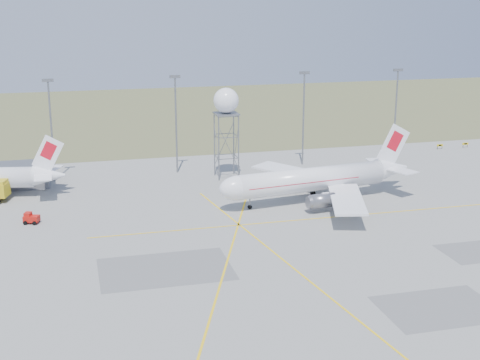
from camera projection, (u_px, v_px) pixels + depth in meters
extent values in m
plane|color=#9B9C97|center=(345.00, 300.00, 82.19)|extent=(400.00, 400.00, 0.00)
cube|color=#566538|center=(171.00, 113.00, 212.83)|extent=(400.00, 120.00, 0.03)
cube|color=slate|center=(2.00, 177.00, 130.59)|extent=(18.00, 9.00, 3.60)
cube|color=slate|center=(1.00, 168.00, 130.07)|extent=(19.00, 10.00, 0.30)
cylinder|color=slate|center=(52.00, 132.00, 132.68)|extent=(0.36, 0.36, 20.00)
cube|color=slate|center=(48.00, 80.00, 129.96)|extent=(2.20, 0.50, 0.60)
cylinder|color=slate|center=(176.00, 126.00, 138.70)|extent=(0.36, 0.36, 20.00)
cube|color=slate|center=(175.00, 77.00, 135.98)|extent=(2.20, 0.50, 0.60)
cylinder|color=slate|center=(303.00, 120.00, 145.45)|extent=(0.36, 0.36, 20.00)
cube|color=slate|center=(305.00, 73.00, 142.73)|extent=(2.20, 0.50, 0.60)
cylinder|color=slate|center=(395.00, 115.00, 150.75)|extent=(0.36, 0.36, 20.00)
cube|color=slate|center=(398.00, 70.00, 148.03)|extent=(2.20, 0.50, 0.60)
cylinder|color=black|center=(438.00, 148.00, 162.52)|extent=(0.10, 0.10, 0.80)
cylinder|color=black|center=(442.00, 147.00, 162.81)|extent=(0.10, 0.10, 0.80)
cube|color=yellow|center=(440.00, 145.00, 162.52)|extent=(1.60, 0.15, 0.50)
cube|color=black|center=(440.00, 145.00, 162.44)|extent=(0.80, 0.03, 0.30)
cylinder|color=black|center=(463.00, 146.00, 164.20)|extent=(0.10, 0.10, 0.80)
cylinder|color=black|center=(467.00, 146.00, 164.49)|extent=(0.10, 0.10, 0.80)
cube|color=yellow|center=(465.00, 144.00, 164.20)|extent=(1.60, 0.15, 0.50)
cube|color=black|center=(466.00, 144.00, 164.13)|extent=(0.80, 0.03, 0.30)
cylinder|color=white|center=(311.00, 180.00, 120.27)|extent=(28.59, 8.23, 4.35)
ellipsoid|color=white|center=(238.00, 188.00, 115.06)|extent=(7.49, 5.27, 4.35)
cube|color=black|center=(231.00, 185.00, 114.41)|extent=(1.96, 2.60, 1.06)
cone|color=white|center=(392.00, 169.00, 126.58)|extent=(7.06, 5.21, 4.35)
cube|color=white|center=(393.00, 145.00, 125.36)|extent=(6.94, 1.29, 8.18)
cube|color=red|center=(395.00, 141.00, 125.24)|extent=(3.76, 0.89, 4.19)
cube|color=white|center=(379.00, 162.00, 129.33)|extent=(4.27, 6.40, 0.20)
cube|color=white|center=(401.00, 170.00, 123.14)|extent=(4.27, 6.40, 0.20)
cube|color=white|center=(294.00, 172.00, 129.87)|extent=(14.05, 17.34, 0.39)
cube|color=white|center=(347.00, 199.00, 112.44)|extent=(10.34, 18.15, 0.39)
cylinder|color=slate|center=(289.00, 182.00, 126.03)|extent=(4.87, 3.11, 2.50)
cylinder|color=slate|center=(322.00, 201.00, 114.80)|extent=(4.87, 3.11, 2.50)
cube|color=red|center=(300.00, 180.00, 119.44)|extent=(22.14, 7.36, 0.13)
cylinder|color=black|center=(250.00, 207.00, 116.84)|extent=(0.86, 0.86, 0.98)
cube|color=black|center=(321.00, 198.00, 122.04)|extent=(1.98, 6.61, 0.98)
cylinder|color=slate|center=(321.00, 195.00, 121.91)|extent=(0.29, 0.29, 1.96)
cone|color=white|center=(50.00, 175.00, 123.77)|extent=(6.42, 4.90, 3.85)
cube|color=white|center=(48.00, 154.00, 122.69)|extent=(6.11, 1.48, 7.25)
cube|color=red|center=(49.00, 151.00, 122.53)|extent=(3.32, 0.96, 3.72)
cube|color=white|center=(50.00, 169.00, 126.58)|extent=(4.05, 5.79, 0.17)
cube|color=white|center=(43.00, 177.00, 120.65)|extent=(4.05, 5.79, 0.17)
cylinder|color=slate|center=(219.00, 148.00, 133.43)|extent=(0.24, 0.24, 13.25)
cylinder|color=slate|center=(239.00, 147.00, 134.41)|extent=(0.24, 0.24, 13.25)
cylinder|color=slate|center=(234.00, 143.00, 138.21)|extent=(0.24, 0.24, 13.25)
cylinder|color=slate|center=(214.00, 144.00, 137.23)|extent=(0.24, 0.24, 13.25)
cube|color=slate|center=(226.00, 114.00, 134.05)|extent=(4.68, 4.68, 0.25)
sphere|color=white|center=(226.00, 100.00, 133.35)|extent=(5.09, 5.09, 5.09)
cube|color=black|center=(3.00, 184.00, 120.43)|extent=(0.87, 2.84, 1.12)
cube|color=red|center=(32.00, 219.00, 109.45)|extent=(2.80, 2.26, 0.99)
cube|color=red|center=(28.00, 214.00, 109.29)|extent=(1.38, 1.58, 0.55)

